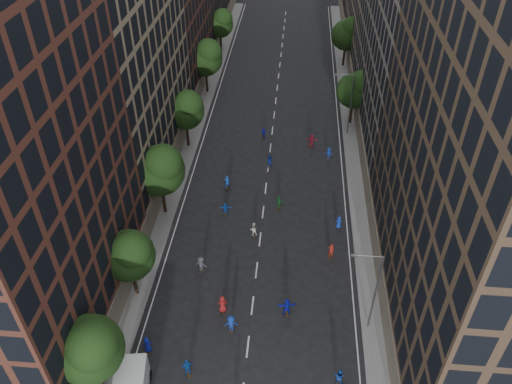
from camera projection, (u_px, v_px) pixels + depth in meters
ground at (270, 150)px, 67.59m from camera, size 240.00×240.00×0.00m
sidewalk_left at (193, 118)px, 74.19m from camera, size 4.00×105.00×0.15m
sidewalk_right at (356, 125)px, 72.59m from camera, size 4.00×105.00×0.15m
bldg_left_b at (96, 37)px, 54.38m from camera, size 14.00×26.00×34.00m
bldg_right_b at (434, 23)px, 59.18m from camera, size 14.00×28.00×33.00m
tree_left_0 at (90, 348)px, 36.41m from camera, size 5.20×5.20×8.83m
tree_left_1 at (130, 254)px, 44.47m from camera, size 4.80×4.80×8.21m
tree_left_2 at (160, 169)px, 53.31m from camera, size 5.60×5.60×9.45m
tree_left_3 at (186, 109)px, 64.59m from camera, size 5.00×5.00×8.58m
tree_left_4 at (206, 57)px, 76.89m from camera, size 5.40×5.40×9.08m
tree_left_5 at (221, 23)px, 89.64m from camera, size 4.80×4.80×8.33m
tree_right_a at (356, 89)px, 69.45m from camera, size 5.00×5.00×8.39m
tree_right_b at (348, 33)px, 84.85m from camera, size 5.20×5.20×8.83m
streetlamp_near at (373, 289)px, 41.84m from camera, size 2.64×0.22×9.06m
streetlamp_far at (349, 101)px, 67.58m from camera, size 2.64×0.22×9.06m
skater_0 at (147, 345)px, 42.57m from camera, size 0.95×0.77×1.68m
skater_2 at (339, 377)px, 40.27m from camera, size 0.97×0.88×1.62m
skater_3 at (231, 324)px, 44.16m from camera, size 1.27×0.84×1.83m
skater_4 at (188, 367)px, 40.79m from camera, size 1.18×0.84×1.85m
skater_5 at (287, 307)px, 45.62m from camera, size 1.79×0.86×1.85m
skater_6 at (223, 304)px, 45.84m from camera, size 1.05×0.83×1.88m
skater_7 at (331, 251)px, 51.37m from camera, size 0.70×0.52×1.73m
skater_8 at (254, 230)px, 53.90m from camera, size 0.94×0.81×1.67m
skater_9 at (201, 265)px, 49.81m from camera, size 1.28×0.95×1.77m
skater_10 at (279, 203)px, 57.38m from camera, size 1.14×0.73×1.80m
skater_11 at (225, 209)px, 56.70m from camera, size 1.46×0.55×1.54m
skater_12 at (339, 223)px, 54.87m from camera, size 0.84×0.64×1.54m
skater_13 at (227, 182)px, 60.41m from camera, size 0.67×0.47×1.78m
skater_14 at (269, 161)px, 63.91m from camera, size 0.87×0.68×1.78m
skater_15 at (329, 154)px, 65.46m from camera, size 1.13×0.80×1.59m
skater_16 at (264, 133)px, 69.39m from camera, size 1.03×0.68×1.63m
skater_17 at (311, 141)px, 67.63m from camera, size 1.68×0.56×1.81m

